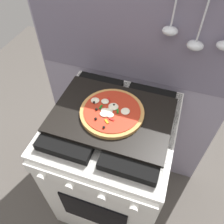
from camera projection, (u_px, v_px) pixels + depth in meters
ground_plane at (112, 193)px, 1.71m from camera, size 4.00×4.00×0.00m
kitchen_backsplash at (131, 87)px, 1.33m from camera, size 1.10×0.09×1.55m
stove at (112, 164)px, 1.38m from camera, size 0.60×0.64×0.90m
baking_tray at (112, 115)px, 1.03m from camera, size 0.54×0.38×0.02m
pizza_left at (111, 112)px, 1.02m from camera, size 0.29×0.29×0.03m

